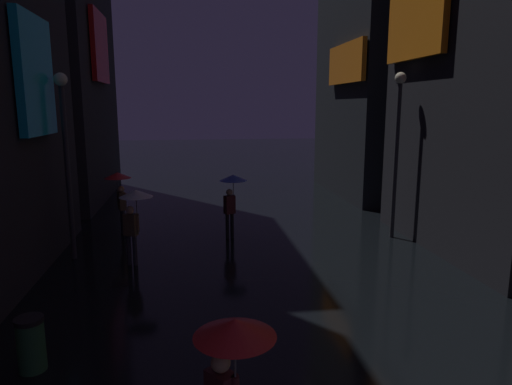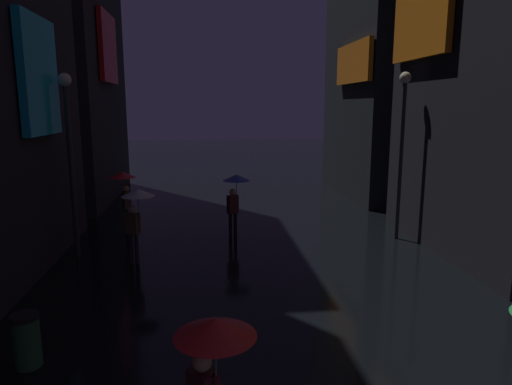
# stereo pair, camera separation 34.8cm
# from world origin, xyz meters

# --- Properties ---
(pedestrian_foreground_right_blue) EXTENTS (0.90, 0.90, 2.12)m
(pedestrian_foreground_right_blue) POSITION_xyz_m (-0.29, 14.76, 1.67)
(pedestrian_foreground_right_blue) COLOR black
(pedestrian_foreground_right_blue) RESTS_ON ground
(pedestrian_foreground_left_red) EXTENTS (0.90, 0.90, 2.12)m
(pedestrian_foreground_left_red) POSITION_xyz_m (-1.24, 4.62, 1.67)
(pedestrian_foreground_left_red) COLOR black
(pedestrian_foreground_left_red) RESTS_ON ground
(pedestrian_far_right_red) EXTENTS (0.90, 0.90, 2.12)m
(pedestrian_far_right_red) POSITION_xyz_m (-4.03, 15.85, 1.67)
(pedestrian_far_right_red) COLOR #2D2D38
(pedestrian_far_right_red) RESTS_ON ground
(pedestrian_near_crossing_clear) EXTENTS (0.90, 0.90, 2.12)m
(pedestrian_near_crossing_clear) POSITION_xyz_m (-3.15, 12.49, 1.67)
(pedestrian_near_crossing_clear) COLOR #2D2D38
(pedestrian_near_crossing_clear) RESTS_ON ground
(streetlamp_left_far) EXTENTS (0.36, 0.36, 5.21)m
(streetlamp_left_far) POSITION_xyz_m (-5.00, 13.30, 3.28)
(streetlamp_left_far) COLOR #2D2D33
(streetlamp_left_far) RESTS_ON ground
(streetlamp_right_far) EXTENTS (0.36, 0.36, 5.37)m
(streetlamp_right_far) POSITION_xyz_m (5.00, 14.05, 3.37)
(streetlamp_right_far) COLOR #2D2D33
(streetlamp_right_far) RESTS_ON ground
(trash_bin) EXTENTS (0.46, 0.46, 0.93)m
(trash_bin) POSITION_xyz_m (-4.30, 7.50, 0.47)
(trash_bin) COLOR #265933
(trash_bin) RESTS_ON ground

